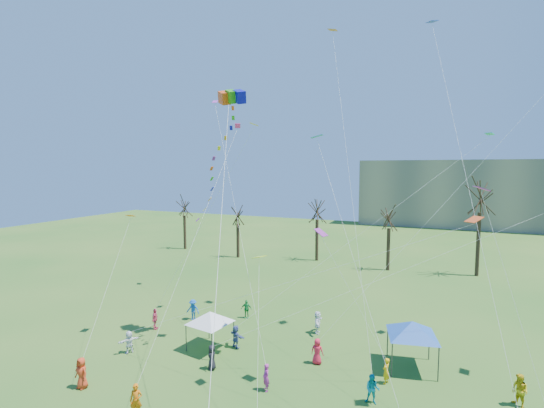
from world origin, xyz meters
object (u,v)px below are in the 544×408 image
at_px(distant_building, 502,194).
at_px(canopy_tent_blue, 412,328).
at_px(canopy_tent_white, 210,317).
at_px(big_box_kite, 220,166).

height_order(distant_building, canopy_tent_blue, distant_building).
bearing_deg(canopy_tent_blue, canopy_tent_white, -168.22).
xyz_separation_m(distant_building, canopy_tent_white, (-28.84, -73.96, -5.14)).
bearing_deg(distant_building, canopy_tent_white, -111.30).
relative_size(distant_building, big_box_kite, 2.68).
height_order(big_box_kite, canopy_tent_blue, big_box_kite).
height_order(distant_building, big_box_kite, big_box_kite).
bearing_deg(big_box_kite, canopy_tent_white, -135.85).
bearing_deg(canopy_tent_blue, distant_building, 77.84).
bearing_deg(big_box_kite, canopy_tent_blue, 9.70).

